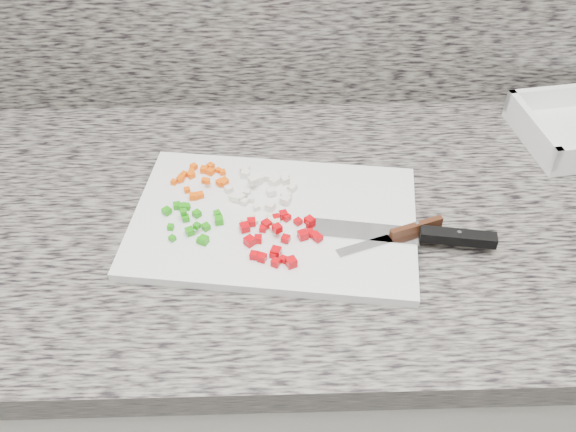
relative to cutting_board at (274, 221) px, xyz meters
name	(u,v)px	position (x,y,z in m)	size (l,w,h in m)	color
cabinet	(314,382)	(0.07, 0.03, -0.48)	(3.92, 0.62, 0.86)	silver
countertop	(322,218)	(0.07, 0.03, -0.03)	(3.96, 0.64, 0.04)	slate
cutting_board	(274,221)	(0.00, 0.00, 0.00)	(0.41, 0.28, 0.01)	silver
carrot_pile	(202,179)	(-0.11, 0.09, 0.01)	(0.09, 0.09, 0.01)	#F35305
onion_pile	(263,187)	(-0.02, 0.06, 0.01)	(0.11, 0.11, 0.02)	silver
green_pepper_pile	(193,220)	(-0.12, -0.01, 0.01)	(0.09, 0.09, 0.02)	#1D8C0C
red_pepper_pile	(279,237)	(0.01, -0.05, 0.01)	(0.12, 0.11, 0.02)	#B90209
garlic_pile	(264,221)	(-0.01, -0.01, 0.01)	(0.06, 0.04, 0.01)	beige
chef_knife	(425,235)	(0.21, -0.05, 0.01)	(0.27, 0.07, 0.02)	silver
paring_knife	(403,232)	(0.18, -0.04, 0.01)	(0.16, 0.07, 0.02)	silver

